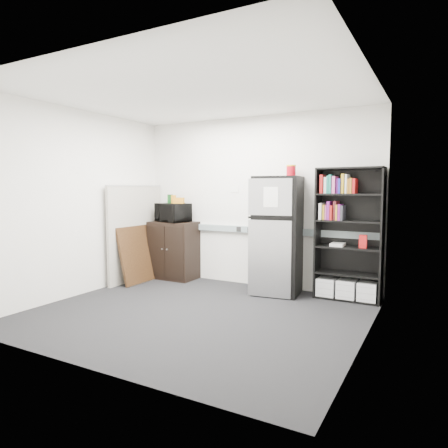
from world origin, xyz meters
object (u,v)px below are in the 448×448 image
Objects in this scene: microwave at (173,213)px; refrigerator at (278,235)px; bookshelf at (349,235)px; cabinet at (174,250)px; cubicle_partition at (136,233)px.

refrigerator reaches higher than microwave.
bookshelf is 2.98m from cabinet.
cubicle_partition is 2.81× the size of microwave.
microwave is (0.00, -0.02, 0.65)m from cabinet.
bookshelf is at bearing 8.06° from cubicle_partition.
cabinet is at bearing 170.37° from refrigerator.
microwave reaches higher than cabinet.
bookshelf is at bearing 17.95° from microwave.
refrigerator is (1.95, -0.06, -0.28)m from microwave.
bookshelf is 1.06× the size of refrigerator.
cubicle_partition is 2.46m from refrigerator.
refrigerator is at bearing -2.35° from cabinet.
bookshelf reaches higher than cubicle_partition.
bookshelf is at bearing 0.98° from refrigerator.
bookshelf is 3.21× the size of microwave.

